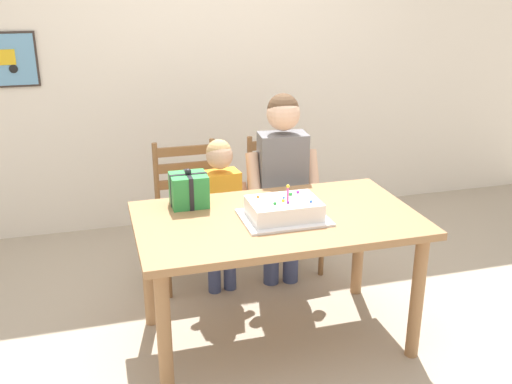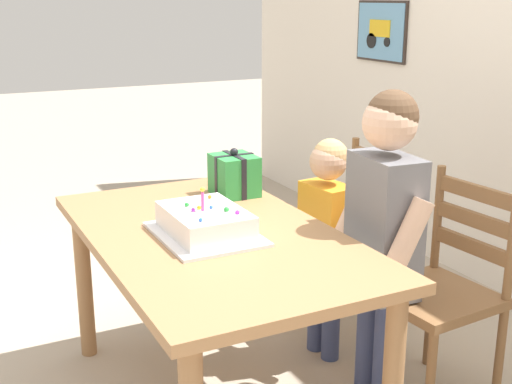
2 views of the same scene
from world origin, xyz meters
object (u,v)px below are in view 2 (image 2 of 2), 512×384
Objects in this scene: child_older at (384,220)px; birthday_cake at (205,223)px; gift_box_red_large at (234,175)px; child_younger at (326,228)px; chair_left at (350,240)px; chair_right at (442,290)px; dining_table at (213,257)px.

birthday_cake is at bearing -107.80° from child_older.
gift_box_red_large is 0.21× the size of child_younger.
child_older reaches higher than birthday_cake.
birthday_cake is at bearing -68.69° from chair_left.
gift_box_red_large is at bearing -153.12° from child_older.
chair_left is (0.09, 0.57, -0.37)m from gift_box_red_large.
birthday_cake is 0.48× the size of chair_right.
birthday_cake is at bearing -108.52° from chair_right.
child_older reaches higher than dining_table.
gift_box_red_large is 0.73m from child_older.
chair_left is 0.68m from child_older.
chair_left is at bearing 80.94° from gift_box_red_large.
dining_table is 1.46× the size of child_younger.
child_younger is at bearing 179.92° from child_older.
chair_left is 0.91× the size of child_younger.
child_older is at bearing -23.28° from chair_left.
gift_box_red_large is 0.68m from chair_left.
child_younger is at bearing 53.17° from gift_box_red_large.
child_older is 1.25× the size of child_younger.
birthday_cake is 1.00m from chair_right.
chair_left is at bearing 179.99° from chair_right.
gift_box_red_large is at bearing -142.38° from chair_right.
gift_box_red_large reaches higher than chair_left.
birthday_cake is 0.43× the size of child_younger.
chair_right is at bearing -0.01° from chair_left.
chair_right is at bearing 25.97° from child_younger.
chair_right is 0.40m from child_older.
child_older is (0.56, -0.24, 0.31)m from chair_left.
child_older is (-0.09, -0.24, 0.31)m from chair_right.
dining_table is 3.36× the size of birthday_cake.
dining_table is 1.61× the size of chair_left.
gift_box_red_large is (-0.42, 0.29, 0.19)m from dining_table.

